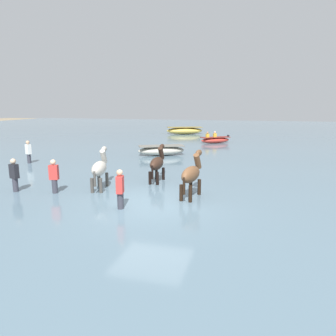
# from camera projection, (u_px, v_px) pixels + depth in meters

# --- Properties ---
(ground_plane) EXTENTS (120.00, 120.00, 0.00)m
(ground_plane) POSITION_uv_depth(u_px,v_px,m) (152.00, 213.00, 10.49)
(ground_plane) COLOR #84755B
(water_surface) EXTENTS (90.00, 90.00, 0.36)m
(water_surface) POSITION_uv_depth(u_px,v_px,m) (201.00, 159.00, 19.91)
(water_surface) COLOR slate
(water_surface) RESTS_ON ground
(horse_lead_bay) EXTENTS (0.67, 1.81, 1.96)m
(horse_lead_bay) POSITION_uv_depth(u_px,v_px,m) (191.00, 175.00, 10.90)
(horse_lead_bay) COLOR brown
(horse_lead_bay) RESTS_ON ground
(horse_trailing_pinto) EXTENTS (0.74, 1.79, 1.93)m
(horse_trailing_pinto) POSITION_uv_depth(u_px,v_px,m) (100.00, 169.00, 11.97)
(horse_trailing_pinto) COLOR beige
(horse_trailing_pinto) RESTS_ON ground
(horse_flank_dark_bay) EXTENTS (0.47, 1.72, 1.88)m
(horse_flank_dark_bay) POSITION_uv_depth(u_px,v_px,m) (157.00, 164.00, 13.13)
(horse_flank_dark_bay) COLOR #382319
(horse_flank_dark_bay) RESTS_ON ground
(boat_near_starboard) EXTENTS (3.17, 2.28, 0.63)m
(boat_near_starboard) POSITION_uv_depth(u_px,v_px,m) (161.00, 150.00, 20.02)
(boat_near_starboard) COLOR #B2AD9E
(boat_near_starboard) RESTS_ON water_surface
(boat_far_inshore) EXTENTS (2.62, 2.21, 0.98)m
(boat_far_inshore) POSITION_uv_depth(u_px,v_px,m) (215.00, 140.00, 26.40)
(boat_far_inshore) COLOR #BC382D
(boat_far_inshore) RESTS_ON water_surface
(boat_near_port) EXTENTS (4.12, 2.66, 0.76)m
(boat_near_port) POSITION_uv_depth(u_px,v_px,m) (185.00, 131.00, 34.23)
(boat_near_port) COLOR gold
(boat_near_port) RESTS_ON water_surface
(person_spectator_far) EXTENTS (0.37, 0.30, 1.63)m
(person_spectator_far) POSITION_uv_depth(u_px,v_px,m) (29.00, 154.00, 17.30)
(person_spectator_far) COLOR #383842
(person_spectator_far) RESTS_ON ground
(person_wading_close) EXTENTS (0.36, 0.27, 1.63)m
(person_wading_close) POSITION_uv_depth(u_px,v_px,m) (15.00, 179.00, 11.65)
(person_wading_close) COLOR #383842
(person_wading_close) RESTS_ON ground
(person_wading_mid) EXTENTS (0.36, 0.28, 1.63)m
(person_wading_mid) POSITION_uv_depth(u_px,v_px,m) (54.00, 180.00, 11.47)
(person_wading_mid) COLOR #383842
(person_wading_mid) RESTS_ON ground
(person_onlooker_left) EXTENTS (0.26, 0.35, 1.63)m
(person_onlooker_left) POSITION_uv_depth(u_px,v_px,m) (120.00, 193.00, 9.73)
(person_onlooker_left) COLOR #383842
(person_onlooker_left) RESTS_ON ground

